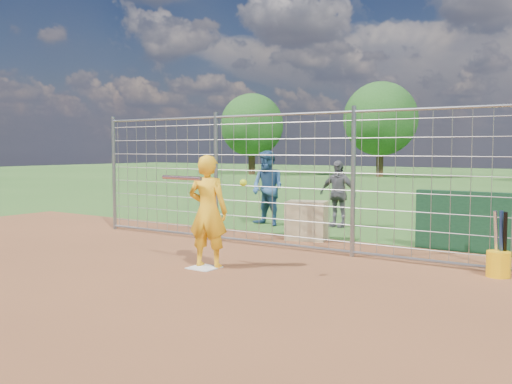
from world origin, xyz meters
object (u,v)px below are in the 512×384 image
Objects in this scene: bystander_a at (268,188)px; bystander_b at (338,194)px; batter at (208,211)px; bucket_with_bats at (499,260)px; equipment_bin at (307,221)px.

bystander_a is 1.69m from bystander_b.
bystander_a is 1.15× the size of bystander_b.
batter is 1.82× the size of bucket_with_bats.
bystander_a is 1.87× the size of bucket_with_bats.
bystander_b is 1.99× the size of equipment_bin.
equipment_bin is 4.22m from bucket_with_bats.
equipment_bin is (1.88, -1.42, -0.51)m from bystander_a.
bucket_with_bats is at bearing -35.62° from equipment_bin.
bystander_b reaches higher than equipment_bin.
batter reaches higher than equipment_bin.
batter is 1.11× the size of bystander_b.
bystander_a reaches higher than batter.
bystander_a is at bearing 126.62° from equipment_bin.
bucket_with_bats is (5.86, -2.80, -0.67)m from bystander_a.
equipment_bin is 0.82× the size of bucket_with_bats.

